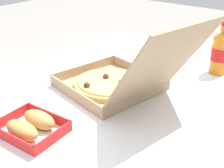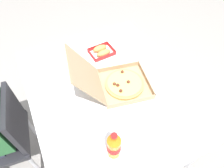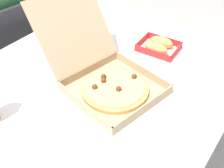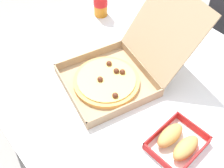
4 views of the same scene
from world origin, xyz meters
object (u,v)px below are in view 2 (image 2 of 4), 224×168
Objects in this scene: cola_bottle at (114,146)px; chair at (6,136)px; bread_side_box at (102,51)px; pizza_box_open at (118,82)px; paper_menu at (181,123)px; napkin_pile at (129,35)px.

chair is at bearing 48.88° from cola_bottle.
bread_side_box is 0.89× the size of cola_bottle.
cola_bottle is (-0.41, 0.23, 0.05)m from pizza_box_open.
paper_menu is at bearing -117.21° from chair.
chair reaches higher than napkin_pile.
bread_side_box is at bearing -6.75° from pizza_box_open.
chair is 1.45× the size of pizza_box_open.
napkin_pile is at bearing -25.31° from paper_menu.
napkin_pile is at bearing -72.19° from bread_side_box.
bread_side_box is 0.33m from napkin_pile.
chair is at bearing 46.37° from paper_menu.
chair is 0.86m from cola_bottle.
bread_side_box is (0.25, -0.87, 0.26)m from chair.
cola_bottle is 2.04× the size of napkin_pile.
chair is at bearing 106.11° from bread_side_box.
chair is at bearing 82.08° from pizza_box_open.
chair is 0.88m from pizza_box_open.
bread_side_box is 0.83m from cola_bottle.
pizza_box_open is at bearing -97.92° from chair.
cola_bottle is at bearing -131.12° from chair.
bread_side_box is 0.81m from paper_menu.
chair is 0.95m from bread_side_box.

